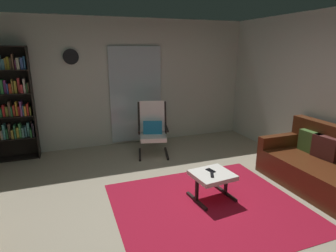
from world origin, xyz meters
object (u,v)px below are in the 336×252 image
(cell_phone, at_px, (211,171))
(ottoman, at_px, (212,178))
(lounge_armchair, at_px, (153,127))
(bookshelf_near_tv, at_px, (8,101))
(leather_sofa, at_px, (328,170))
(tv_remote, at_px, (212,175))
(wall_clock, at_px, (71,57))

(cell_phone, bearing_deg, ottoman, -112.52)
(lounge_armchair, bearing_deg, bookshelf_near_tv, 165.75)
(leather_sofa, height_order, lounge_armchair, lounge_armchair)
(leather_sofa, xyz_separation_m, tv_remote, (-1.71, 0.31, 0.07))
(lounge_armchair, xyz_separation_m, cell_phone, (0.25, -1.87, -0.15))
(ottoman, height_order, wall_clock, wall_clock)
(bookshelf_near_tv, relative_size, tv_remote, 14.23)
(leather_sofa, xyz_separation_m, wall_clock, (-3.27, 3.07, 1.54))
(ottoman, xyz_separation_m, tv_remote, (-0.04, -0.06, 0.08))
(leather_sofa, relative_size, lounge_armchair, 1.87)
(bookshelf_near_tv, xyz_separation_m, cell_phone, (2.74, -2.50, -0.70))
(leather_sofa, bearing_deg, wall_clock, 136.83)
(leather_sofa, distance_m, lounge_armchair, 3.01)
(lounge_armchair, xyz_separation_m, ottoman, (0.24, -1.94, -0.22))
(ottoman, bearing_deg, cell_phone, 81.07)
(bookshelf_near_tv, xyz_separation_m, wall_clock, (1.13, 0.12, 0.76))
(tv_remote, bearing_deg, ottoman, 82.50)
(leather_sofa, distance_m, ottoman, 1.72)
(leather_sofa, relative_size, wall_clock, 6.59)
(bookshelf_near_tv, height_order, wall_clock, bookshelf_near_tv)
(ottoman, relative_size, tv_remote, 3.94)
(lounge_armchair, height_order, wall_clock, wall_clock)
(ottoman, height_order, cell_phone, cell_phone)
(wall_clock, bearing_deg, bookshelf_near_tv, -173.78)
(bookshelf_near_tv, xyz_separation_m, leather_sofa, (4.40, -2.95, -0.77))
(bookshelf_near_tv, height_order, leather_sofa, bookshelf_near_tv)
(wall_clock, bearing_deg, leather_sofa, -43.17)
(bookshelf_near_tv, height_order, ottoman, bookshelf_near_tv)
(bookshelf_near_tv, height_order, tv_remote, bookshelf_near_tv)
(cell_phone, bearing_deg, bookshelf_near_tv, 123.99)
(ottoman, distance_m, wall_clock, 3.49)
(bookshelf_near_tv, height_order, cell_phone, bookshelf_near_tv)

